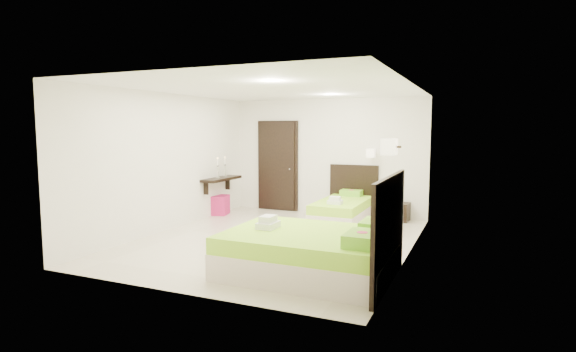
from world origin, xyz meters
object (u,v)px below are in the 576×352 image
at_px(nightstand, 398,212).
at_px(ottoman, 218,205).
at_px(bed_double, 315,251).
at_px(bed_single, 343,209).

bearing_deg(nightstand, ottoman, -163.89).
relative_size(bed_double, nightstand, 5.04).
bearing_deg(bed_double, nightstand, 83.90).
height_order(bed_single, nightstand, bed_single).
bearing_deg(ottoman, bed_single, 5.49).
bearing_deg(bed_single, bed_double, -80.04).
height_order(nightstand, ottoman, ottoman).
bearing_deg(nightstand, bed_single, -145.83).
height_order(bed_double, ottoman, bed_double).
bearing_deg(nightstand, bed_double, -92.86).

